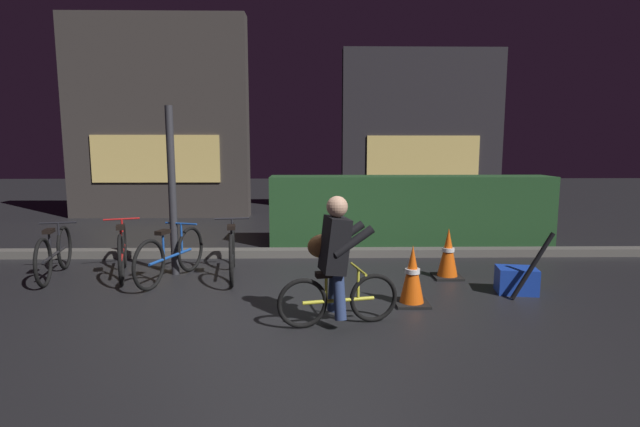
% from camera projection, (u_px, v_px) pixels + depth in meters
% --- Properties ---
extents(ground_plane, '(40.00, 40.00, 0.00)m').
position_uv_depth(ground_plane, '(303.00, 302.00, 5.32)').
color(ground_plane, black).
extents(sidewalk_curb, '(12.00, 0.24, 0.12)m').
position_uv_depth(sidewalk_curb, '(305.00, 253.00, 7.49)').
color(sidewalk_curb, '#56544F').
rests_on(sidewalk_curb, ground).
extents(hedge_row, '(4.80, 0.70, 1.19)m').
position_uv_depth(hedge_row, '(410.00, 211.00, 8.33)').
color(hedge_row, '#214723').
rests_on(hedge_row, ground).
extents(storefront_left, '(4.25, 0.54, 4.70)m').
position_uv_depth(storefront_left, '(157.00, 118.00, 11.36)').
color(storefront_left, '#383330').
rests_on(storefront_left, ground).
extents(storefront_right, '(4.00, 0.54, 4.08)m').
position_uv_depth(storefront_right, '(421.00, 133.00, 12.21)').
color(storefront_right, '#262328').
rests_on(storefront_right, ground).
extents(street_post, '(0.10, 0.10, 2.22)m').
position_uv_depth(street_post, '(172.00, 192.00, 6.32)').
color(street_post, '#2D2D33').
rests_on(street_post, ground).
extents(parked_bike_leftmost, '(0.46, 1.48, 0.69)m').
position_uv_depth(parked_bike_leftmost, '(54.00, 253.00, 6.28)').
color(parked_bike_leftmost, black).
rests_on(parked_bike_leftmost, ground).
extents(parked_bike_left_mid, '(0.58, 1.52, 0.73)m').
position_uv_depth(parked_bike_left_mid, '(122.00, 251.00, 6.36)').
color(parked_bike_left_mid, black).
rests_on(parked_bike_left_mid, ground).
extents(parked_bike_center_left, '(0.54, 1.48, 0.71)m').
position_uv_depth(parked_bike_center_left, '(171.00, 255.00, 6.14)').
color(parked_bike_center_left, black).
rests_on(parked_bike_center_left, ground).
extents(parked_bike_center_right, '(0.46, 1.60, 0.74)m').
position_uv_depth(parked_bike_center_right, '(232.00, 251.00, 6.32)').
color(parked_bike_center_right, black).
rests_on(parked_bike_center_right, ground).
extents(traffic_cone_near, '(0.36, 0.36, 0.65)m').
position_uv_depth(traffic_cone_near, '(412.00, 276.00, 5.19)').
color(traffic_cone_near, black).
rests_on(traffic_cone_near, ground).
extents(traffic_cone_far, '(0.36, 0.36, 0.66)m').
position_uv_depth(traffic_cone_far, '(448.00, 254.00, 6.25)').
color(traffic_cone_far, black).
rests_on(traffic_cone_far, ground).
extents(blue_crate, '(0.49, 0.39, 0.30)m').
position_uv_depth(blue_crate, '(516.00, 280.00, 5.64)').
color(blue_crate, '#193DB7').
rests_on(blue_crate, ground).
extents(cyclist, '(1.17, 0.50, 1.25)m').
position_uv_depth(cyclist, '(335.00, 260.00, 4.58)').
color(cyclist, black).
rests_on(cyclist, ground).
extents(closed_umbrella, '(0.47, 0.07, 0.76)m').
position_uv_depth(closed_umbrella, '(533.00, 266.00, 5.36)').
color(closed_umbrella, black).
rests_on(closed_umbrella, ground).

